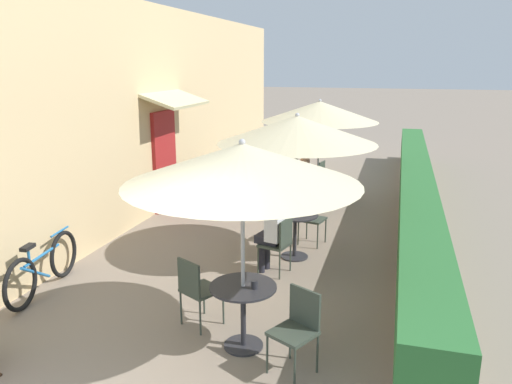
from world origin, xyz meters
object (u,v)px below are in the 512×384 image
object	(u,v)px
patio_table_near	(243,304)
cafe_chair_far_left	(326,177)
patio_umbrella_mid	(297,130)
cafe_chair_mid_left	(308,215)
patio_umbrella_near	(242,164)
patio_umbrella_far	(320,112)
cafe_chair_mid_right	(279,241)
cafe_chair_near_right	(197,287)
seated_patron_far_right	(303,183)
bicycle_leaning	(43,267)
cafe_chair_far_right	(308,192)
patio_table_far	(317,184)
patio_table_mid	(295,227)
coffee_cup_near	(254,285)
cafe_chair_near_left	(298,324)
coffee_cup_far	(322,172)
seated_patron_mid_right	(273,229)

from	to	relation	value
patio_table_near	cafe_chair_far_left	xyz separation A→B (m)	(-0.04, 6.42, -0.00)
patio_umbrella_mid	cafe_chair_mid_left	xyz separation A→B (m)	(0.09, 0.70, -1.56)
patio_umbrella_near	patio_umbrella_far	world-z (taller)	same
patio_umbrella_mid	cafe_chair_mid_right	xyz separation A→B (m)	(-0.09, -0.70, -1.56)
cafe_chair_near_right	seated_patron_far_right	distance (m)	4.78
cafe_chair_near_right	patio_umbrella_far	distance (m)	5.70
bicycle_leaning	seated_patron_far_right	bearing A→B (deg)	51.13
patio_umbrella_near	cafe_chair_far_right	world-z (taller)	patio_umbrella_near
patio_table_far	bicycle_leaning	world-z (taller)	bicycle_leaning
patio_table_mid	cafe_chair_far_left	xyz separation A→B (m)	(-0.05, 3.68, -0.00)
cafe_chair_far_left	seated_patron_far_right	xyz separation A→B (m)	(-0.27, -1.39, 0.17)
patio_umbrella_near	cafe_chair_far_right	distance (m)	5.25
cafe_chair_mid_right	patio_umbrella_far	bearing A→B (deg)	14.11
cafe_chair_near_right	seated_patron_far_right	bearing A→B (deg)	113.71
cafe_chair_mid_right	seated_patron_far_right	world-z (taller)	seated_patron_far_right
patio_umbrella_near	patio_umbrella_far	size ratio (longest dim) A/B	1.00
coffee_cup_near	cafe_chair_near_right	bearing A→B (deg)	159.82
patio_table_near	cafe_chair_far_left	world-z (taller)	cafe_chair_far_left
cafe_chair_near_left	coffee_cup_far	size ratio (longest dim) A/B	9.67
patio_umbrella_mid	cafe_chair_far_left	bearing A→B (deg)	90.72
cafe_chair_near_right	seated_patron_mid_right	size ratio (longest dim) A/B	0.70
seated_patron_mid_right	patio_umbrella_mid	bearing A→B (deg)	-2.87
patio_table_near	coffee_cup_far	bearing A→B (deg)	90.38
cafe_chair_mid_left	patio_table_near	bearing A→B (deg)	11.94
patio_umbrella_mid	cafe_chair_far_right	xyz separation A→B (m)	(-0.20, 2.26, -1.56)
cafe_chair_mid_left	bicycle_leaning	world-z (taller)	cafe_chair_mid_left
patio_table_mid	patio_umbrella_mid	xyz separation A→B (m)	(0.00, 0.00, 1.56)
seated_patron_mid_right	patio_umbrella_far	xyz separation A→B (m)	(0.07, 3.65, 1.39)
cafe_chair_near_right	cafe_chair_far_right	bearing A→B (deg)	112.38
cafe_chair_far_left	cafe_chair_far_right	xyz separation A→B (m)	(-0.16, -1.41, 0.00)
patio_table_far	patio_umbrella_far	xyz separation A→B (m)	(0.00, -0.00, 1.56)
coffee_cup_near	patio_umbrella_mid	size ratio (longest dim) A/B	0.04
patio_table_far	bicycle_leaning	bearing A→B (deg)	-119.56
cafe_chair_near_right	bicycle_leaning	xyz separation A→B (m)	(-2.39, 0.29, -0.16)
cafe_chair_near_right	cafe_chair_far_left	xyz separation A→B (m)	(0.62, 6.16, 0.00)
seated_patron_mid_right	patio_table_far	size ratio (longest dim) A/B	1.70
patio_table_near	cafe_chair_far_left	distance (m)	6.42
patio_table_far	cafe_chair_near_right	bearing A→B (deg)	-95.67
patio_umbrella_mid	cafe_chair_mid_left	distance (m)	1.72
cafe_chair_near_right	patio_table_mid	bearing A→B (deg)	102.89
bicycle_leaning	cafe_chair_mid_right	bearing A→B (deg)	19.20
patio_table_mid	cafe_chair_mid_right	distance (m)	0.71
cafe_chair_mid_left	seated_patron_far_right	distance (m)	1.64
cafe_chair_far_right	seated_patron_far_right	distance (m)	0.20
cafe_chair_near_left	bicycle_leaning	bearing A→B (deg)	15.51
cafe_chair_far_right	cafe_chair_mid_left	bearing A→B (deg)	-156.66
patio_umbrella_far	bicycle_leaning	size ratio (longest dim) A/B	1.42
cafe_chair_far_left	patio_umbrella_mid	bearing A→B (deg)	13.31
cafe_chair_near_right	cafe_chair_mid_right	world-z (taller)	same
cafe_chair_near_left	coffee_cup_near	world-z (taller)	cafe_chair_near_left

